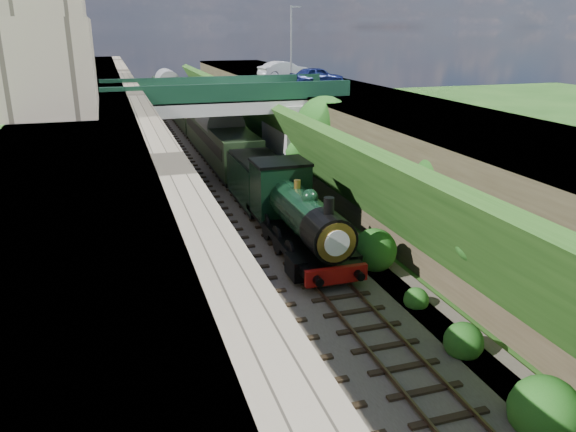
{
  "coord_description": "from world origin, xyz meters",
  "views": [
    {
      "loc": [
        -7.06,
        -14.26,
        10.61
      ],
      "look_at": [
        0.0,
        7.96,
        2.75
      ],
      "focal_mm": 35.0,
      "sensor_mm": 36.0,
      "label": 1
    }
  ],
  "objects": [
    {
      "name": "ground",
      "position": [
        0.0,
        0.0,
        0.0
      ],
      "size": [
        160.0,
        160.0,
        0.0
      ],
      "primitive_type": "plane",
      "color": "#1E4714",
      "rests_on": "ground"
    },
    {
      "name": "trackbed",
      "position": [
        0.0,
        20.0,
        0.1
      ],
      "size": [
        10.0,
        90.0,
        0.2
      ],
      "primitive_type": "cube",
      "color": "#473F38",
      "rests_on": "ground"
    },
    {
      "name": "retaining_wall",
      "position": [
        -5.5,
        20.0,
        3.5
      ],
      "size": [
        1.0,
        90.0,
        7.0
      ],
      "primitive_type": "cube",
      "color": "#756B56",
      "rests_on": "ground"
    },
    {
      "name": "street_plateau_left",
      "position": [
        -9.0,
        20.0,
        3.5
      ],
      "size": [
        6.0,
        90.0,
        7.0
      ],
      "primitive_type": "cube",
      "color": "#262628",
      "rests_on": "ground"
    },
    {
      "name": "street_plateau_right",
      "position": [
        9.5,
        20.0,
        3.12
      ],
      "size": [
        8.0,
        90.0,
        6.25
      ],
      "primitive_type": "cube",
      "color": "#262628",
      "rests_on": "ground"
    },
    {
      "name": "embankment_slope",
      "position": [
        4.99,
        18.52,
        2.73
      ],
      "size": [
        4.72,
        90.0,
        6.36
      ],
      "color": "#1E4714",
      "rests_on": "ground"
    },
    {
      "name": "track_left",
      "position": [
        -2.0,
        20.0,
        0.25
      ],
      "size": [
        2.5,
        90.0,
        0.2
      ],
      "color": "black",
      "rests_on": "trackbed"
    },
    {
      "name": "track_right",
      "position": [
        1.2,
        20.0,
        0.25
      ],
      "size": [
        2.5,
        90.0,
        0.2
      ],
      "color": "black",
      "rests_on": "trackbed"
    },
    {
      "name": "road_bridge",
      "position": [
        0.94,
        24.0,
        4.08
      ],
      "size": [
        16.0,
        6.4,
        7.25
      ],
      "color": "gray",
      "rests_on": "ground"
    },
    {
      "name": "building_far",
      "position": [
        -10.5,
        30.0,
        10.0
      ],
      "size": [
        5.0,
        10.0,
        6.0
      ],
      "primitive_type": "cube",
      "color": "gray",
      "rests_on": "street_plateau_left"
    },
    {
      "name": "building_near",
      "position": [
        -9.5,
        14.0,
        9.0
      ],
      "size": [
        4.0,
        8.0,
        4.0
      ],
      "primitive_type": "cube",
      "color": "gray",
      "rests_on": "street_plateau_left"
    },
    {
      "name": "tree",
      "position": [
        5.91,
        18.79,
        4.65
      ],
      "size": [
        3.6,
        3.8,
        6.6
      ],
      "color": "black",
      "rests_on": "ground"
    },
    {
      "name": "lamppost",
      "position": [
        7.52,
        30.69,
        9.57
      ],
      "size": [
        0.87,
        0.15,
        6.0
      ],
      "color": "gray",
      "rests_on": "street_plateau_right"
    },
    {
      "name": "car_blue",
      "position": [
        8.59,
        27.64,
        6.98
      ],
      "size": [
        4.54,
        2.43,
        1.47
      ],
      "primitive_type": "imported",
      "rotation": [
        0.0,
        0.0,
        1.74
      ],
      "color": "#121B51",
      "rests_on": "street_plateau_right"
    },
    {
      "name": "car_silver",
      "position": [
        8.12,
        34.71,
        7.01
      ],
      "size": [
        4.82,
        2.55,
        1.51
      ],
      "primitive_type": "imported",
      "rotation": [
        0.0,
        0.0,
        1.79
      ],
      "color": "#A8A9AD",
      "rests_on": "street_plateau_right"
    },
    {
      "name": "locomotive",
      "position": [
        1.2,
        10.12,
        1.89
      ],
      "size": [
        3.1,
        10.22,
        3.83
      ],
      "color": "black",
      "rests_on": "trackbed"
    },
    {
      "name": "tender",
      "position": [
        1.2,
        17.48,
        1.62
      ],
      "size": [
        2.7,
        6.0,
        3.05
      ],
      "color": "black",
      "rests_on": "trackbed"
    },
    {
      "name": "coach_front",
      "position": [
        1.2,
        30.08,
        2.05
      ],
      "size": [
        2.9,
        18.0,
        3.7
      ],
      "color": "black",
      "rests_on": "trackbed"
    },
    {
      "name": "coach_middle",
      "position": [
        1.2,
        48.88,
        2.05
      ],
      "size": [
        2.9,
        18.0,
        3.7
      ],
      "color": "black",
      "rests_on": "trackbed"
    },
    {
      "name": "coach_rear",
      "position": [
        1.2,
        67.68,
        2.05
      ],
      "size": [
        2.9,
        18.0,
        3.7
      ],
      "color": "black",
      "rests_on": "trackbed"
    }
  ]
}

